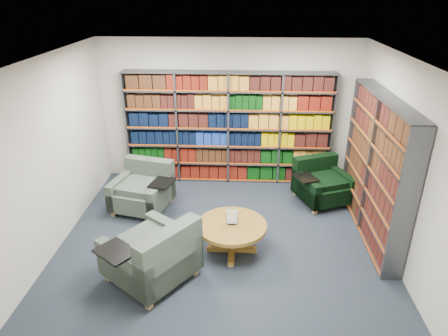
{
  "coord_description": "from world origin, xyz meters",
  "views": [
    {
      "loc": [
        0.28,
        -5.08,
        3.66
      ],
      "look_at": [
        0.0,
        0.6,
        1.05
      ],
      "focal_mm": 32.0,
      "sensor_mm": 36.0,
      "label": 1
    }
  ],
  "objects_px": {
    "chair_teal_left": "(144,190)",
    "chair_green_right": "(321,184)",
    "chair_teal_front": "(155,258)",
    "coffee_table": "(232,230)"
  },
  "relations": [
    {
      "from": "chair_green_right",
      "to": "chair_teal_front",
      "type": "distance_m",
      "value": 3.53
    },
    {
      "from": "chair_teal_front",
      "to": "coffee_table",
      "type": "bearing_deg",
      "value": 34.56
    },
    {
      "from": "chair_teal_front",
      "to": "coffee_table",
      "type": "distance_m",
      "value": 1.21
    },
    {
      "from": "chair_teal_left",
      "to": "chair_teal_front",
      "type": "bearing_deg",
      "value": -72.79
    },
    {
      "from": "chair_teal_left",
      "to": "chair_green_right",
      "type": "bearing_deg",
      "value": 7.56
    },
    {
      "from": "chair_teal_front",
      "to": "chair_teal_left",
      "type": "bearing_deg",
      "value": 107.21
    },
    {
      "from": "chair_teal_front",
      "to": "coffee_table",
      "type": "xyz_separation_m",
      "value": [
        1.0,
        0.69,
        0.02
      ]
    },
    {
      "from": "chair_teal_left",
      "to": "chair_teal_front",
      "type": "height_order",
      "value": "chair_teal_front"
    },
    {
      "from": "chair_teal_left",
      "to": "chair_teal_front",
      "type": "relative_size",
      "value": 0.84
    },
    {
      "from": "chair_green_right",
      "to": "coffee_table",
      "type": "distance_m",
      "value": 2.33
    }
  ]
}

